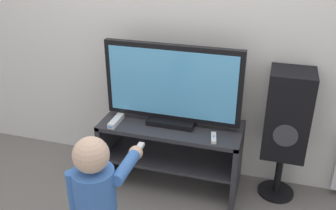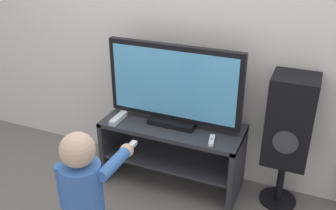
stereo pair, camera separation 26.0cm
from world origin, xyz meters
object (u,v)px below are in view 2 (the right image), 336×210
child (84,190)px  game_console (118,118)px  remote_primary (212,140)px  television (174,86)px  speaker_tower (290,123)px

child → game_console: bearing=106.5°
game_console → remote_primary: (0.73, -0.02, -0.01)m
television → speaker_tower: 0.83m
game_console → child: (0.23, -0.79, -0.02)m
child → speaker_tower: bearing=45.9°
television → remote_primary: bearing=-23.2°
child → speaker_tower: speaker_tower is taller
game_console → child: 0.82m
remote_primary → child: (-0.50, -0.77, -0.01)m
television → game_console: (-0.40, -0.13, -0.28)m
television → game_console: size_ratio=5.02×
television → child: size_ratio=1.12×
television → remote_primary: (0.34, -0.15, -0.28)m
remote_primary → speaker_tower: 0.53m
speaker_tower → child: bearing=-134.1°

